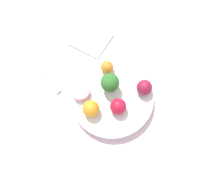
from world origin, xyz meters
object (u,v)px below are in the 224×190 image
bowl (112,98)px  orange_front (91,109)px  apple_red (118,106)px  orange_back (107,67)px  napkin (91,40)px  apple_green (144,87)px  broccoli (110,83)px  spoon (51,83)px  small_cup (81,92)px

bowl → orange_front: (-0.04, -0.06, 0.04)m
apple_red → orange_back: 0.13m
orange_back → napkin: bearing=134.5°
bowl → apple_green: bearing=32.3°
broccoli → napkin: bearing=130.1°
orange_front → apple_red: bearing=26.1°
orange_front → orange_back: bearing=92.5°
spoon → broccoli: bearing=13.1°
bowl → napkin: bearing=129.3°
apple_green → spoon: bearing=-165.9°
apple_green → spoon: 0.29m
bowl → orange_back: 0.09m
orange_front → orange_back: orange_front is taller
broccoli → spoon: (-0.18, -0.04, -0.06)m
bowl → apple_green: 0.10m
small_cup → apple_red: bearing=-2.7°
broccoli → small_cup: (-0.07, -0.05, -0.02)m
bowl → spoon: size_ratio=2.97×
orange_back → napkin: orange_back is taller
small_cup → spoon: small_cup is taller
orange_front → bowl: bearing=58.7°
apple_red → orange_back: apple_red is taller
orange_back → small_cup: 0.11m
orange_front → spoon: bearing=164.5°
bowl → broccoli: bearing=123.7°
orange_front → small_cup: size_ratio=0.89×
apple_green → small_cup: (-0.17, -0.07, -0.01)m
broccoli → napkin: size_ratio=0.50×
orange_front → orange_back: size_ratio=1.24×
orange_front → orange_back: (-0.01, 0.14, -0.00)m
bowl → apple_red: (0.03, -0.03, 0.04)m
orange_back → napkin: size_ratio=0.30×
spoon → orange_front: bearing=-15.5°
small_cup → spoon: (-0.11, 0.00, -0.04)m
orange_front → napkin: bearing=113.6°
apple_green → orange_back: (-0.12, 0.02, -0.00)m
apple_green → small_cup: bearing=-156.0°
apple_red → broccoli: bearing=130.6°
bowl → spoon: bowl is taller
bowl → orange_front: orange_front is taller
bowl → orange_back: (-0.04, 0.07, 0.03)m
bowl → small_cup: size_ratio=4.58×
orange_front → small_cup: bearing=142.0°
bowl → apple_red: apple_red is taller
broccoli → apple_green: bearing=16.1°
broccoli → bowl: bearing=-56.3°
apple_green → small_cup: 0.18m
apple_red → small_cup: bearing=177.3°
orange_back → spoon: bearing=-148.6°
broccoli → orange_back: size_ratio=1.67×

